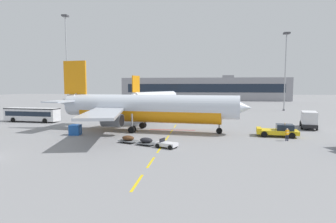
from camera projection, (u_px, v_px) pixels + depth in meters
The scene contains 13 objects.
ground at pixel (276, 120), 63.85m from camera, with size 400.00×400.00×0.00m, color gray.
apron_paint_markings at pixel (179, 120), 63.13m from camera, with size 8.00×94.87×0.01m.
airliner_foreground at pixel (145, 108), 47.32m from camera, with size 34.81×34.33×12.20m.
pushback_tug at pixel (279, 131), 42.25m from camera, with size 6.35×3.88×2.08m.
airliner_mid_left at pixel (155, 97), 102.94m from camera, with size 29.59×30.87×11.13m.
apron_shuttle_bus at pixel (32, 114), 59.57m from camera, with size 12.22×3.86×3.00m.
ground_power_truck at pixel (309, 119), 50.26m from camera, with size 4.23×7.39×3.14m.
baggage_train at pixel (146, 141), 36.00m from camera, with size 8.45×4.84×1.14m.
ground_crew_worker at pixel (287, 134), 38.80m from camera, with size 0.62×0.50×1.77m.
uld_cargo_container at pixel (75, 130), 43.60m from camera, with size 1.72×1.68×1.60m.
apron_light_mast_near at pixel (66, 53), 88.26m from camera, with size 1.80×1.80×29.99m.
apron_light_mast_far at pixel (286, 62), 85.45m from camera, with size 1.80×1.80×24.04m.
terminal_satellite at pixel (204, 89), 157.40m from camera, with size 88.53×26.29×13.76m.
Camera 1 is at (23.01, -25.95, 7.61)m, focal length 29.69 mm.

